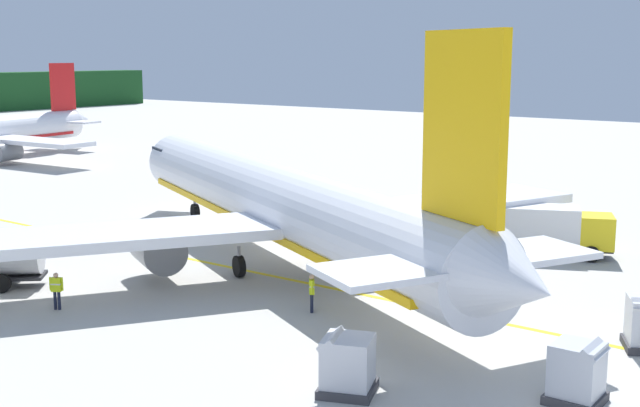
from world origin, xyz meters
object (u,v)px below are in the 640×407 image
Objects in this scene: airliner_foreground at (279,204)px; service_truck_catering at (552,228)px; crew_marshaller at (312,290)px; cargo_container_far at (347,365)px; crew_loader_left at (56,288)px; cargo_container_mid at (577,373)px.

service_truck_catering is (11.06, -10.51, -1.84)m from airliner_foreground.
service_truck_catering reaches higher than crew_marshaller.
crew_loader_left is (-0.18, 15.46, 0.02)m from cargo_container_far.
airliner_foreground reaches higher than crew_loader_left.
airliner_foreground is 15.37m from service_truck_catering.
crew_loader_left is at bearing 149.17° from service_truck_catering.
airliner_foreground reaches higher than cargo_container_mid.
airliner_foreground is at bearing 67.85° from cargo_container_mid.
crew_loader_left is at bearing 100.27° from cargo_container_mid.
crew_loader_left is (-11.61, 3.02, -2.41)m from airliner_foreground.
airliner_foreground is at bearing 47.41° from cargo_container_far.
cargo_container_mid is at bearing -156.10° from service_truck_catering.
airliner_foreground reaches higher than service_truck_catering.
cargo_container_mid reaches higher than cargo_container_far.
airliner_foreground is at bearing -14.58° from crew_loader_left.
service_truck_catering is 20.48m from cargo_container_mid.
crew_marshaller is (2.48, 12.65, 0.01)m from cargo_container_mid.
cargo_container_far is at bearing -134.88° from crew_marshaller.
cargo_container_mid reaches higher than crew_loader_left.
cargo_container_mid is 22.18m from crew_loader_left.
cargo_container_mid is (-18.72, -8.30, -0.55)m from service_truck_catering.
cargo_container_mid is 7.41m from cargo_container_far.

